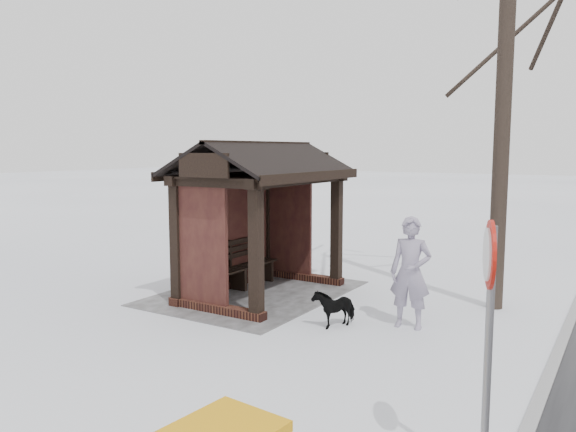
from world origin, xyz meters
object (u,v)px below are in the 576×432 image
Objects in this scene: pedestrian at (410,273)px; dog at (334,307)px; road_sign at (489,295)px; bus_shelter at (256,188)px.

dog is (0.57, -1.10, -0.61)m from pedestrian.
bus_shelter is at bearing -147.09° from road_sign.
bus_shelter reaches higher than road_sign.
dog is at bearing 66.20° from bus_shelter.
bus_shelter is 1.95× the size of pedestrian.
dog is 4.72m from road_sign.
pedestrian is 4.39m from road_sign.
road_sign reaches higher than dog.
bus_shelter is at bearing 166.56° from pedestrian.
dog is (1.02, 2.31, -1.85)m from bus_shelter.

